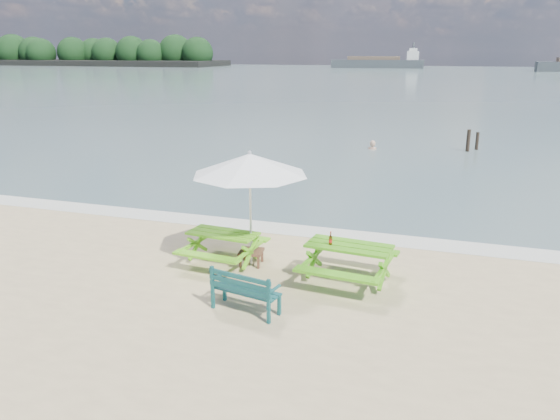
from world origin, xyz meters
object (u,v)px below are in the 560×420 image
(picnic_table_left, at_px, (223,249))
(patio_umbrella, at_px, (250,164))
(side_table, at_px, (251,257))
(swimmer, at_px, (372,157))
(beer_bottle, at_px, (330,240))
(park_bench, at_px, (246,299))
(picnic_table_right, at_px, (348,264))

(picnic_table_left, bearing_deg, patio_umbrella, 13.31)
(side_table, height_order, swimmer, swimmer)
(picnic_table_left, relative_size, side_table, 3.22)
(patio_umbrella, height_order, beer_bottle, patio_umbrella)
(side_table, relative_size, beer_bottle, 2.10)
(park_bench, height_order, patio_umbrella, patio_umbrella)
(park_bench, distance_m, side_table, 2.21)
(picnic_table_left, distance_m, patio_umbrella, 1.95)
(picnic_table_right, relative_size, side_table, 3.59)
(beer_bottle, xyz_separation_m, swimmer, (-1.59, 15.55, -1.26))
(picnic_table_left, distance_m, beer_bottle, 2.47)
(patio_umbrella, distance_m, beer_bottle, 2.28)
(patio_umbrella, bearing_deg, swimmer, 89.17)
(swimmer, bearing_deg, beer_bottle, -84.14)
(side_table, bearing_deg, picnic_table_right, -7.08)
(park_bench, bearing_deg, picnic_table_left, 123.50)
(picnic_table_left, xyz_separation_m, patio_umbrella, (0.59, 0.14, 1.86))
(patio_umbrella, bearing_deg, park_bench, -71.38)
(park_bench, relative_size, side_table, 2.36)
(beer_bottle, distance_m, swimmer, 15.68)
(picnic_table_right, bearing_deg, side_table, 172.92)
(picnic_table_right, bearing_deg, beer_bottle, -163.79)
(beer_bottle, bearing_deg, patio_umbrella, 168.42)
(park_bench, xyz_separation_m, patio_umbrella, (-0.70, 2.09, 1.96))
(picnic_table_left, bearing_deg, swimmer, 86.98)
(side_table, bearing_deg, park_bench, -71.38)
(side_table, bearing_deg, picnic_table_left, -166.69)
(picnic_table_left, relative_size, patio_umbrella, 0.64)
(park_bench, relative_size, beer_bottle, 4.96)
(picnic_table_right, bearing_deg, park_bench, -128.77)
(side_table, bearing_deg, patio_umbrella, 75.96)
(picnic_table_right, distance_m, swimmer, 15.59)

